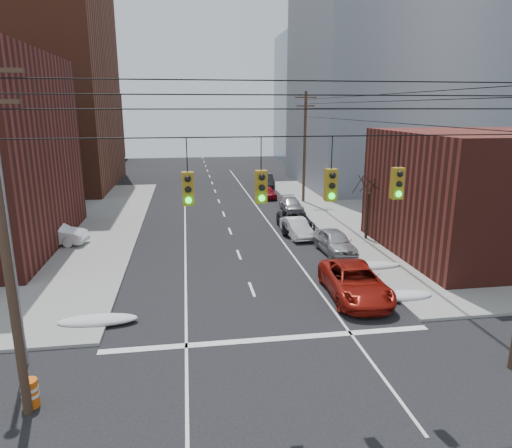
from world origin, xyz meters
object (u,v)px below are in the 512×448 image
object	(u,v)px
parked_car_c	(295,221)
lot_car_b	(46,213)
lot_car_d	(17,216)
red_pickup	(355,282)
parked_car_b	(297,228)
lot_car_a	(53,234)
parked_car_a	(335,242)
parked_car_d	(291,205)
construction_barrel	(30,393)
parked_car_f	(266,180)
parked_car_e	(267,192)

from	to	relation	value
parked_car_c	lot_car_b	bearing A→B (deg)	168.30
lot_car_b	lot_car_d	xyz separation A→B (m)	(-2.06, -0.73, 0.02)
red_pickup	parked_car_c	bearing A→B (deg)	92.80
parked_car_b	lot_car_a	distance (m)	17.42
lot_car_b	lot_car_d	size ratio (longest dim) A/B	1.19
parked_car_a	parked_car_b	distance (m)	4.57
lot_car_a	parked_car_d	bearing A→B (deg)	-56.07
lot_car_b	construction_barrel	size ratio (longest dim) A/B	4.81
parked_car_f	lot_car_d	world-z (taller)	parked_car_f
parked_car_c	lot_car_b	world-z (taller)	parked_car_c
parked_car_a	red_pickup	bearing A→B (deg)	-103.23
parked_car_c	parked_car_e	xyz separation A→B (m)	(0.07, 13.23, -0.09)
red_pickup	parked_car_f	size ratio (longest dim) A/B	1.27
parked_car_b	parked_car_d	size ratio (longest dim) A/B	0.98
parked_car_c	construction_barrel	world-z (taller)	parked_car_c
red_pickup	lot_car_d	size ratio (longest dim) A/B	1.53
parked_car_c	parked_car_d	world-z (taller)	parked_car_c
parked_car_c	lot_car_a	xyz separation A→B (m)	(-17.76, -1.75, 0.18)
parked_car_e	parked_car_c	bearing A→B (deg)	-95.46
parked_car_b	parked_car_e	world-z (taller)	parked_car_b
red_pickup	parked_car_e	size ratio (longest dim) A/B	1.56
parked_car_a	parked_car_d	world-z (taller)	parked_car_a
parked_car_f	lot_car_b	xyz separation A→B (m)	(-21.50, -14.94, 0.02)
lot_car_a	parked_car_b	bearing A→B (deg)	-80.49
parked_car_b	lot_car_b	size ratio (longest dim) A/B	0.91
parked_car_c	parked_car_a	bearing A→B (deg)	-74.79
parked_car_a	parked_car_d	distance (m)	12.89
parked_car_d	parked_car_e	bearing A→B (deg)	101.04
red_pickup	lot_car_d	xyz separation A→B (m)	(-22.23, 18.32, -0.01)
lot_car_a	lot_car_b	world-z (taller)	lot_car_a
lot_car_d	parked_car_e	bearing A→B (deg)	-46.08
parked_car_a	lot_car_d	distance (m)	26.03
parked_car_e	lot_car_d	distance (m)	23.86
parked_car_d	lot_car_b	xyz separation A→B (m)	(-21.50, -1.04, 0.17)
lot_car_d	construction_barrel	size ratio (longest dim) A/B	4.03
parked_car_b	lot_car_a	xyz separation A→B (m)	(-17.42, 0.13, 0.23)
lot_car_b	red_pickup	bearing A→B (deg)	-119.26
lot_car_a	construction_barrel	bearing A→B (deg)	-157.51
red_pickup	lot_car_a	bearing A→B (deg)	149.83
red_pickup	construction_barrel	size ratio (longest dim) A/B	6.19
parked_car_a	parked_car_c	world-z (taller)	parked_car_a
red_pickup	parked_car_e	xyz separation A→B (m)	(0.14, 26.60, -0.17)
red_pickup	parked_car_a	xyz separation A→B (m)	(1.30, 7.19, -0.03)
red_pickup	lot_car_a	size ratio (longest dim) A/B	1.26
lot_car_d	parked_car_f	bearing A→B (deg)	-32.78
parked_car_a	lot_car_d	size ratio (longest dim) A/B	1.20
lot_car_d	parked_car_d	bearing A→B (deg)	-62.11
parked_car_b	parked_car_c	size ratio (longest dim) A/B	0.79
parked_car_b	parked_car_e	bearing A→B (deg)	83.98
lot_car_d	construction_barrel	xyz separation A→B (m)	(8.66, -25.21, -0.31)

